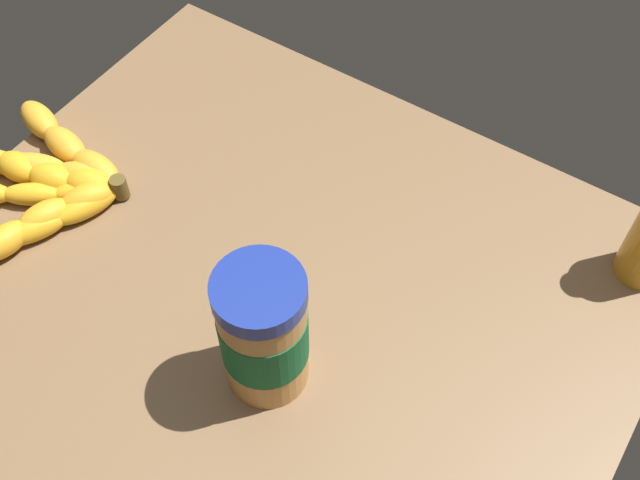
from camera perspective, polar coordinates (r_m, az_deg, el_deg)
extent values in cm
cube|color=brown|center=(90.27, -3.26, -4.06)|extent=(80.43, 67.52, 4.73)
ellipsoid|color=gold|center=(100.01, -16.16, 5.08)|extent=(7.76, 4.20, 3.67)
ellipsoid|color=gold|center=(103.84, -18.24, 6.65)|extent=(8.03, 4.92, 3.67)
ellipsoid|color=gold|center=(108.02, -19.91, 8.28)|extent=(8.23, 5.58, 3.67)
ellipsoid|color=gold|center=(99.57, -16.82, 4.46)|extent=(8.86, 5.56, 3.45)
ellipsoid|color=gold|center=(102.59, -20.08, 5.07)|extent=(8.92, 6.34, 3.45)
ellipsoid|color=gold|center=(98.56, -16.58, 4.01)|extent=(7.10, 6.20, 3.74)
ellipsoid|color=gold|center=(100.53, -19.10, 4.33)|extent=(6.89, 5.40, 3.74)
ellipsoid|color=gold|center=(103.15, -21.27, 5.02)|extent=(6.42, 4.40, 3.74)
ellipsoid|color=gold|center=(98.55, -16.96, 3.44)|extent=(7.68, 7.16, 2.83)
ellipsoid|color=gold|center=(100.25, -20.37, 3.18)|extent=(7.94, 6.70, 2.83)
ellipsoid|color=gold|center=(97.25, -16.70, 2.98)|extent=(6.44, 7.61, 3.57)
ellipsoid|color=gold|center=(97.02, -19.56, 1.64)|extent=(5.64, 7.54, 3.57)
ellipsoid|color=gold|center=(96.47, -22.22, -0.06)|extent=(4.67, 7.24, 3.57)
ellipsoid|color=gold|center=(96.94, -16.83, 2.42)|extent=(5.63, 8.83, 2.95)
ellipsoid|color=gold|center=(96.70, -20.38, 0.72)|extent=(6.58, 8.72, 2.95)
cylinder|color=brown|center=(97.38, -14.40, 3.88)|extent=(2.00, 2.00, 3.00)
cylinder|color=#BF8442|center=(76.37, -4.13, -7.17)|extent=(8.59, 8.59, 14.88)
cylinder|color=#0F592D|center=(75.72, -4.16, -6.90)|extent=(8.76, 8.76, 6.69)
cylinder|color=navy|center=(69.06, -4.54, -3.81)|extent=(8.84, 8.84, 2.08)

